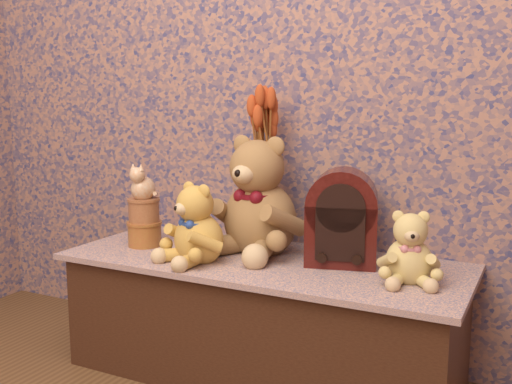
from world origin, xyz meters
TOP-DOWN VIEW (x-y plane):
  - display_shelf at (0.00, 1.23)m, footprint 1.39×0.56m
  - teddy_large at (-0.05, 1.32)m, footprint 0.41×0.46m
  - teddy_medium at (-0.18, 1.11)m, footprint 0.32×0.34m
  - teddy_small at (0.50, 1.20)m, footprint 0.25×0.27m
  - cathedral_radio at (0.26, 1.30)m, footprint 0.27×0.22m
  - ceramic_vase at (-0.06, 1.36)m, footprint 0.16×0.16m
  - dried_stalks at (-0.06, 1.36)m, footprint 0.27×0.27m
  - biscuit_tin_lower at (-0.47, 1.19)m, footprint 0.13×0.13m
  - biscuit_tin_upper at (-0.47, 1.19)m, footprint 0.12×0.12m
  - cat_figurine at (-0.47, 1.19)m, footprint 0.10×0.11m

SIDE VIEW (x-z plane):
  - display_shelf at x=0.00m, z-range 0.00..0.42m
  - biscuit_tin_lower at x=-0.47m, z-range 0.42..0.51m
  - ceramic_vase at x=-0.06m, z-range 0.42..0.63m
  - teddy_small at x=0.50m, z-range 0.42..0.66m
  - biscuit_tin_upper at x=-0.47m, z-range 0.51..0.60m
  - teddy_medium at x=-0.18m, z-range 0.42..0.71m
  - cathedral_radio at x=0.26m, z-range 0.42..0.74m
  - teddy_large at x=-0.05m, z-range 0.42..0.87m
  - cat_figurine at x=-0.47m, z-range 0.60..0.74m
  - dried_stalks at x=-0.06m, z-range 0.63..1.02m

